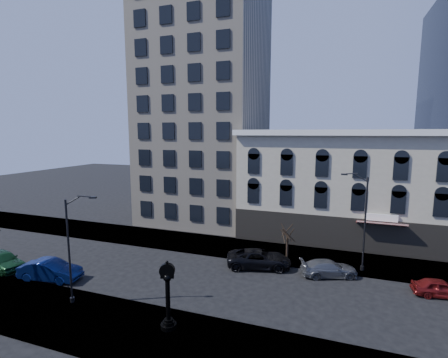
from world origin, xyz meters
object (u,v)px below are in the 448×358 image
at_px(street_clock, 168,298).
at_px(street_lamp_near, 75,221).
at_px(car_near_b, 50,270).
at_px(car_near_a, 3,260).

height_order(street_clock, street_lamp_near, street_lamp_near).
bearing_deg(car_near_b, street_clock, -112.00).
height_order(street_clock, car_near_a, street_clock).
height_order(car_near_a, car_near_b, car_near_a).
bearing_deg(car_near_b, street_lamp_near, -122.42).
bearing_deg(car_near_a, car_near_b, -80.02).
distance_m(street_clock, car_near_b, 13.09).
xyz_separation_m(street_clock, street_lamp_near, (-7.51, 0.64, 4.03)).
bearing_deg(street_lamp_near, car_near_a, 148.02).
distance_m(street_clock, street_lamp_near, 8.54).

